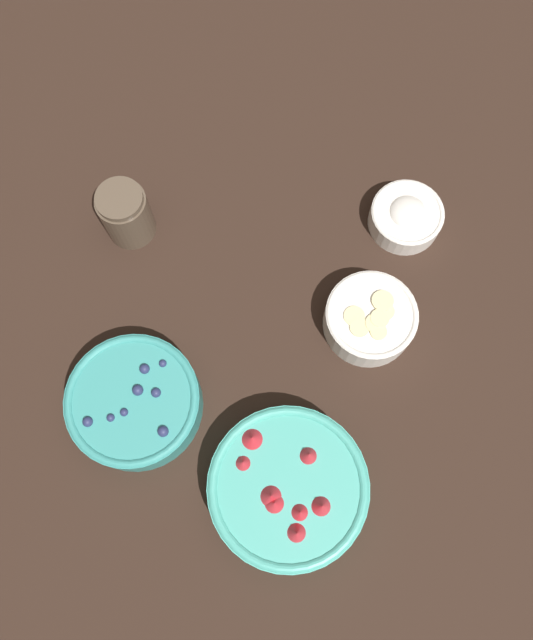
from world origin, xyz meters
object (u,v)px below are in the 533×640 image
(bowl_strawberries, at_px, (288,488))
(bowl_bananas, at_px, (370,318))
(bowl_blueberries, at_px, (134,402))
(jar_chocolate, at_px, (126,215))
(bowl_cream, at_px, (406,216))

(bowl_strawberries, xyz_separation_m, bowl_bananas, (-0.27, 0.03, -0.00))
(bowl_blueberries, bearing_deg, jar_chocolate, -154.24)
(bowl_strawberries, relative_size, jar_chocolate, 2.15)
(bowl_strawberries, relative_size, bowl_cream, 1.91)
(bowl_bananas, height_order, bowl_cream, bowl_bananas)
(bowl_bananas, height_order, jar_chocolate, jar_chocolate)
(bowl_strawberries, distance_m, bowl_cream, 0.45)
(bowl_strawberries, bearing_deg, bowl_blueberries, -98.37)
(bowl_blueberries, xyz_separation_m, jar_chocolate, (-0.26, -0.12, 0.01))
(bowl_strawberries, xyz_separation_m, bowl_blueberries, (-0.04, -0.24, -0.00))
(bowl_blueberries, relative_size, bowl_cream, 1.66)
(bowl_bananas, distance_m, bowl_cream, 0.18)
(bowl_strawberries, height_order, bowl_bananas, bowl_strawberries)
(bowl_cream, bearing_deg, jar_chocolate, -68.70)
(bowl_cream, xyz_separation_m, jar_chocolate, (0.16, -0.40, 0.02))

